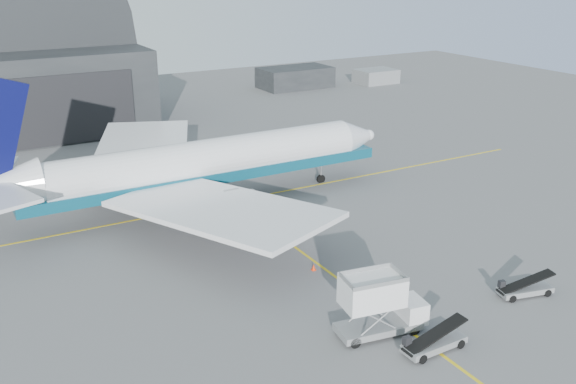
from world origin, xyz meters
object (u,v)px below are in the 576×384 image
airliner (192,165)px  catering_truck (379,305)px  belt_loader_a (433,343)px  belt_loader_b (524,289)px  pushback_tug (294,219)px

airliner → catering_truck: size_ratio=6.98×
catering_truck → belt_loader_a: size_ratio=1.34×
catering_truck → belt_loader_b: (13.02, -1.27, -1.65)m
airliner → pushback_tug: bearing=-56.8°
catering_truck → pushback_tug: size_ratio=1.35×
airliner → pushback_tug: 12.16m
catering_truck → belt_loader_a: bearing=-51.5°
belt_loader_a → airliner: bearing=95.8°
airliner → pushback_tug: size_ratio=9.45×
belt_loader_a → belt_loader_b: belt_loader_a is taller
pushback_tug → belt_loader_b: 22.08m
belt_loader_a → belt_loader_b: size_ratio=1.05×
catering_truck → belt_loader_b: bearing=3.3°
pushback_tug → catering_truck: bearing=-117.4°
pushback_tug → belt_loader_b: pushback_tug is taller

